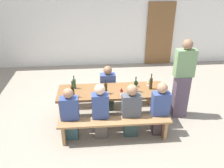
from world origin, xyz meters
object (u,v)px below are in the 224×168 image
at_px(bench_far, 110,92).
at_px(seated_guest_far_0, 108,89).
at_px(wine_bottle_2, 74,84).
at_px(wine_glass_0, 121,90).
at_px(bench_near, 115,124).
at_px(seated_guest_near_3, 160,110).
at_px(standing_host, 182,81).
at_px(wine_glass_1, 148,81).
at_px(wine_bottle_1, 136,86).
at_px(wine_bottle_0, 73,91).
at_px(seated_guest_near_2, 131,111).
at_px(wine_glass_2, 137,82).
at_px(wooden_door, 160,34).
at_px(seated_guest_near_1, 100,112).
at_px(tasting_table, 112,94).
at_px(wine_bottle_3, 151,83).
at_px(wine_bottle_4, 106,88).
at_px(seated_guest_near_0, 70,115).

relative_size(bench_far, seated_guest_far_0, 1.99).
distance_m(bench_far, wine_bottle_2, 1.06).
height_order(wine_bottle_2, wine_glass_0, wine_bottle_2).
relative_size(bench_near, seated_guest_near_3, 1.91).
height_order(wine_glass_0, standing_host, standing_host).
height_order(bench_far, seated_guest_near_3, seated_guest_near_3).
relative_size(bench_near, wine_glass_1, 12.60).
bearing_deg(wine_bottle_1, standing_host, 9.75).
xyz_separation_m(bench_near, wine_bottle_0, (-0.80, 0.46, 0.52)).
xyz_separation_m(seated_guest_near_2, seated_guest_near_3, (0.58, 0.00, 0.01)).
xyz_separation_m(bench_far, wine_glass_2, (0.55, -0.54, 0.50)).
bearing_deg(seated_guest_near_2, wine_glass_0, 26.99).
bearing_deg(seated_guest_near_2, wine_glass_2, -18.77).
xyz_separation_m(wooden_door, seated_guest_near_1, (-2.17, -3.84, -0.49)).
bearing_deg(bench_far, bench_near, -90.00).
bearing_deg(bench_far, wine_glass_0, -78.51).
bearing_deg(seated_guest_near_3, seated_guest_near_1, 90.00).
xyz_separation_m(tasting_table, standing_host, (1.54, 0.08, 0.20)).
xyz_separation_m(wine_bottle_1, wine_bottle_3, (0.35, 0.10, 0.00)).
bearing_deg(wine_glass_2, wine_bottle_1, -107.48).
height_order(wine_glass_1, wine_glass_2, wine_glass_1).
distance_m(wine_glass_2, seated_guest_near_1, 1.08).
bearing_deg(seated_guest_near_1, wine_glass_2, -52.13).
xyz_separation_m(wine_bottle_0, seated_guest_near_1, (0.53, -0.31, -0.32)).
distance_m(wine_bottle_4, wine_glass_1, 0.98).
height_order(seated_guest_near_1, seated_guest_far_0, seated_guest_near_1).
distance_m(wine_bottle_0, wine_bottle_3, 1.64).
bearing_deg(wine_bottle_4, wine_bottle_3, 7.16).
bearing_deg(wine_bottle_4, bench_near, -75.67).
bearing_deg(wine_glass_0, seated_guest_near_3, -22.98).
height_order(wooden_door, tasting_table, wooden_door).
bearing_deg(wine_bottle_0, seated_guest_near_0, -100.17).
bearing_deg(wine_glass_2, wine_glass_1, 5.75).
height_order(wooden_door, wine_bottle_0, wooden_door).
relative_size(bench_far, wine_bottle_1, 6.41).
xyz_separation_m(wine_glass_0, seated_guest_near_1, (-0.45, -0.31, -0.30)).
xyz_separation_m(wine_glass_2, seated_guest_far_0, (-0.61, 0.39, -0.34)).
xyz_separation_m(wine_bottle_1, wine_glass_2, (0.07, 0.23, -0.02)).
height_order(wine_bottle_4, seated_guest_far_0, seated_guest_far_0).
distance_m(bench_far, wine_glass_2, 0.91).
bearing_deg(wine_bottle_4, wine_bottle_0, -172.62).
bearing_deg(seated_guest_near_2, bench_near, 114.17).
bearing_deg(wine_glass_0, bench_far, 101.49).
relative_size(wine_bottle_3, wine_glass_2, 2.23).
xyz_separation_m(wine_glass_1, seated_guest_near_3, (0.10, -0.66, -0.32)).
bearing_deg(seated_guest_far_0, wine_glass_1, 67.34).
distance_m(seated_guest_near_2, standing_host, 1.38).
height_order(tasting_table, wine_bottle_1, wine_bottle_1).
relative_size(bench_far, seated_guest_near_3, 1.91).
bearing_deg(wine_bottle_4, wine_glass_0, -14.14).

